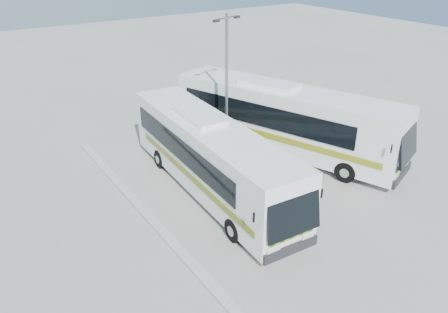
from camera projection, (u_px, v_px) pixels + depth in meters
ground at (213, 217)px, 18.42m from camera, size 100.00×100.00×0.00m
kerb_divider at (143, 210)px, 18.73m from camera, size 0.40×16.00×0.15m
coach_main at (211, 156)px, 19.56m from camera, size 3.06×12.00×3.30m
coach_adjacent at (285, 118)px, 23.24m from camera, size 6.76×12.96×3.57m
lamppost at (227, 84)px, 21.51m from camera, size 1.79×0.67×7.45m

